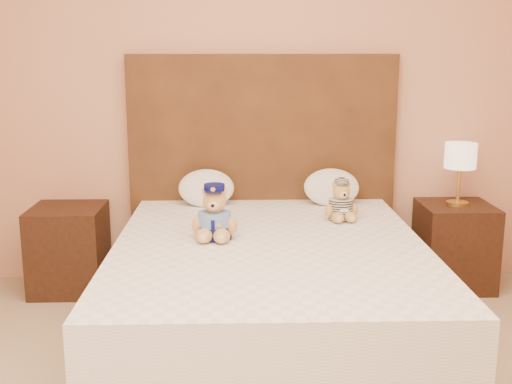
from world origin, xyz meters
TOP-DOWN VIEW (x-y plane):
  - bed at (0.00, 1.20)m, footprint 1.60×2.00m
  - headboard at (0.00, 2.21)m, footprint 1.75×0.08m
  - nightstand_left at (-1.25, 2.00)m, footprint 0.45×0.45m
  - nightstand_right at (1.25, 2.00)m, footprint 0.45×0.45m
  - lamp at (1.25, 2.00)m, footprint 0.20×0.20m
  - teddy_police at (-0.28, 1.28)m, footprint 0.27×0.26m
  - teddy_prisoner at (0.44, 1.64)m, footprint 0.24×0.23m
  - pillow_left at (-0.36, 2.03)m, footprint 0.35×0.23m
  - pillow_right at (0.44, 2.03)m, footprint 0.35×0.23m

SIDE VIEW (x-z plane):
  - nightstand_left at x=-1.25m, z-range 0.00..0.55m
  - nightstand_right at x=1.25m, z-range 0.00..0.55m
  - bed at x=0.00m, z-range 0.00..0.55m
  - teddy_prisoner at x=0.44m, z-range 0.55..0.78m
  - pillow_left at x=-0.36m, z-range 0.55..0.80m
  - pillow_right at x=0.44m, z-range 0.55..0.80m
  - teddy_police at x=-0.28m, z-range 0.55..0.84m
  - headboard at x=0.00m, z-range 0.00..1.50m
  - lamp at x=1.25m, z-range 0.65..1.05m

